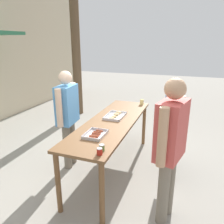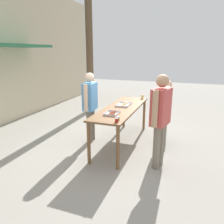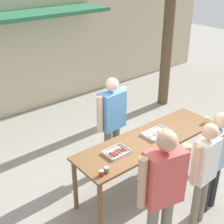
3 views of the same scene
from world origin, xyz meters
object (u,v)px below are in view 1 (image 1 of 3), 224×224
Objects in this scene: person_customer_holding_hotdog at (170,141)px; utility_pole at (74,14)px; beer_cup at (142,102)px; person_customer_with_cup at (172,118)px; condiment_jar_ketchup at (102,148)px; person_server_behind_table at (67,112)px; food_tray_sausages at (95,135)px; person_customer_waiting_in_line at (176,125)px; condiment_jar_mustard at (100,151)px; food_tray_buns at (115,116)px.

person_customer_holding_hotdog is 5.06m from utility_pole.
person_customer_with_cup is (-0.76, -0.69, -0.03)m from beer_cup.
condiment_jar_ketchup is 0.05× the size of person_server_behind_table.
person_server_behind_table is 1.80m from person_customer_with_cup.
food_tray_sausages is 0.46m from condiment_jar_ketchup.
person_customer_waiting_in_line reaches higher than person_customer_with_cup.
food_tray_sausages is at bearing -43.22° from person_customer_with_cup.
person_server_behind_table is 1.94m from person_customer_holding_hotdog.
condiment_jar_mustard is at bearing -173.53° from condiment_jar_ketchup.
person_customer_with_cup is (1.04, -0.96, 0.02)m from food_tray_sausages.
food_tray_buns is 1.27m from condiment_jar_ketchup.
person_customer_with_cup is (0.49, -1.73, -0.07)m from person_server_behind_table.
utility_pole is (2.50, 2.10, 1.99)m from food_tray_buns.
utility_pole is at bearing 32.28° from condiment_jar_ketchup.
person_customer_holding_hotdog is (0.32, -0.77, 0.11)m from condiment_jar_mustard.
person_customer_holding_hotdog is (-0.16, -1.04, 0.14)m from food_tray_sausages.
person_customer_with_cup is at bearing -137.72° from beer_cup.
food_tray_sausages is at bearing -85.40° from person_customer_holding_hotdog.
person_customer_waiting_in_line is at bearing -33.98° from condiment_jar_mustard.
beer_cup is at bearing -145.29° from person_customer_holding_hotdog.
food_tray_buns is at bearing 11.75° from condiment_jar_ketchup.
person_customer_with_cup is at bearing -162.98° from person_customer_holding_hotdog.
food_tray_sausages is at bearing -130.25° from person_server_behind_table.
food_tray_buns is 1.46m from person_customer_holding_hotdog.
utility_pole is at bearing 56.60° from beer_cup.
utility_pole reaches higher than beer_cup.
person_customer_holding_hotdog is (0.23, -0.78, 0.11)m from condiment_jar_ketchup.
food_tray_buns is 0.28× the size of person_customer_with_cup.
food_tray_buns is 0.97m from beer_cup.
condiment_jar_ketchup is 0.05× the size of person_customer_holding_hotdog.
beer_cup is at bearing -8.39° from food_tray_sausages.
person_customer_waiting_in_line is 4.58m from utility_pole.
food_tray_buns is at bearing -0.02° from food_tray_sausages.
person_customer_with_cup reaches higher than food_tray_sausages.
beer_cup is at bearing -123.40° from utility_pole.
beer_cup is at bearing 0.12° from condiment_jar_mustard.
utility_pole is (2.69, 3.14, 1.95)m from person_customer_waiting_in_line.
condiment_jar_mustard is 0.84m from person_customer_holding_hotdog.
utility_pole is at bearing 20.37° from person_server_behind_table.
food_tray_buns is 1.06m from person_customer_waiting_in_line.
person_customer_waiting_in_line is at bearing -100.66° from food_tray_buns.
person_customer_holding_hotdog is at bearing -134.46° from food_tray_buns.
person_customer_waiting_in_line is (0.12, -1.81, -0.04)m from person_server_behind_table.
utility_pole reaches higher than condiment_jar_mustard.
person_customer_holding_hotdog reaches higher than condiment_jar_mustard.
beer_cup is 0.07× the size of person_customer_waiting_in_line.
food_tray_sausages is at bearing 179.98° from food_tray_buns.
condiment_jar_ketchup is 1.58m from person_customer_with_cup.
utility_pole reaches higher than person_server_behind_table.
condiment_jar_ketchup is at bearing -60.57° from person_customer_holding_hotdog.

